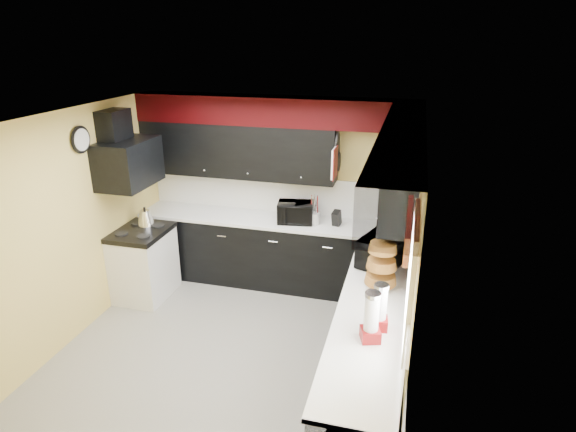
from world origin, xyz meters
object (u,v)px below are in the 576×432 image
object	(u,v)px
knife_block	(337,218)
utensil_crock	(314,218)
microwave	(383,250)
kettle	(145,218)
toaster_oven	(295,212)

from	to	relation	value
knife_block	utensil_crock	bearing A→B (deg)	-166.26
microwave	knife_block	size ratio (longest dim) A/B	2.87
microwave	kettle	xyz separation A→B (m)	(-3.03, 0.40, -0.08)
kettle	knife_block	bearing A→B (deg)	12.87
toaster_oven	knife_block	xyz separation A→B (m)	(0.53, 0.01, -0.03)
kettle	microwave	bearing A→B (deg)	-7.48
toaster_oven	microwave	bearing A→B (deg)	-47.13
toaster_oven	knife_block	size ratio (longest dim) A/B	2.29
knife_block	kettle	world-z (taller)	knife_block
utensil_crock	kettle	size ratio (longest dim) A/B	0.70
toaster_oven	microwave	xyz separation A→B (m)	(1.18, -0.93, 0.03)
toaster_oven	utensil_crock	bearing A→B (deg)	-9.13
utensil_crock	knife_block	distance (m)	0.29
toaster_oven	kettle	xyz separation A→B (m)	(-1.85, -0.54, -0.05)
utensil_crock	kettle	distance (m)	2.16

